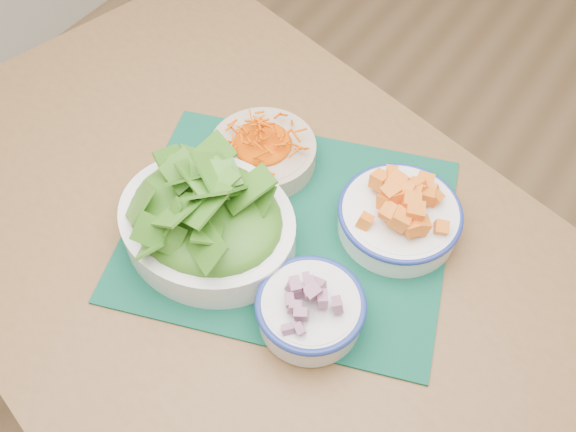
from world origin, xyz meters
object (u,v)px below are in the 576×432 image
object	(u,v)px
table	(239,262)
lettuce_bowl	(206,215)
placemat	(288,228)
carrot_bowl	(263,149)
onion_bowl	(311,307)
squash_bowl	(401,211)

from	to	relation	value
table	lettuce_bowl	xyz separation A→B (m)	(-0.02, -0.04, 0.16)
placemat	carrot_bowl	distance (m)	0.15
lettuce_bowl	onion_bowl	xyz separation A→B (m)	(0.20, -0.03, -0.02)
onion_bowl	placemat	bearing A→B (deg)	135.50
lettuce_bowl	placemat	bearing A→B (deg)	42.80
table	placemat	size ratio (longest dim) A/B	2.77
carrot_bowl	squash_bowl	bearing A→B (deg)	1.56
table	placemat	xyz separation A→B (m)	(0.07, 0.05, 0.10)
table	placemat	world-z (taller)	placemat
placemat	lettuce_bowl	distance (m)	0.14
squash_bowl	onion_bowl	distance (m)	0.21
squash_bowl	lettuce_bowl	size ratio (longest dim) A/B	0.78
carrot_bowl	lettuce_bowl	distance (m)	0.18
squash_bowl	lettuce_bowl	xyz separation A→B (m)	(-0.23, -0.18, 0.02)
table	onion_bowl	bearing A→B (deg)	-6.18
placemat	carrot_bowl	bearing A→B (deg)	121.70
placemat	onion_bowl	world-z (taller)	onion_bowl
table	placemat	bearing A→B (deg)	48.14
carrot_bowl	onion_bowl	distance (m)	0.30
lettuce_bowl	onion_bowl	size ratio (longest dim) A/B	1.80
placemat	onion_bowl	size ratio (longest dim) A/B	3.13
placemat	onion_bowl	distance (m)	0.17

